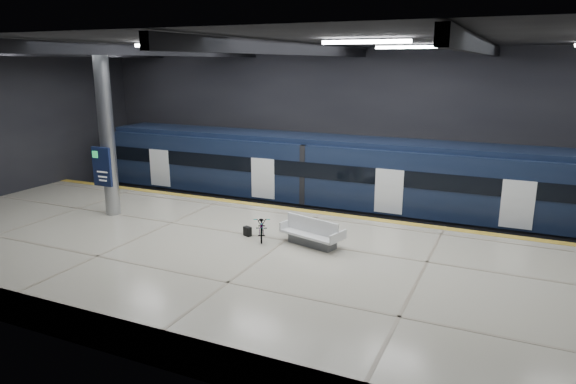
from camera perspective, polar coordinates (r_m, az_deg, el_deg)
The scene contains 10 objects.
ground at distance 19.77m, azimuth 0.95°, elevation -7.48°, with size 30.00×30.00×0.00m, color black.
room_shell at distance 18.43m, azimuth 1.03°, elevation 9.27°, with size 30.10×16.10×8.05m.
platform at distance 17.47m, azimuth -2.36°, elevation -8.57°, with size 30.00×11.00×1.10m, color #BEB7A0.
safety_strip at distance 21.82m, azimuth 3.85°, elevation -2.33°, with size 30.00×0.40×0.01m, color gold.
rails at distance 24.60m, azimuth 6.09°, elevation -2.94°, with size 30.00×1.52×0.16m.
train at distance 23.73m, azimuth 9.13°, elevation 1.26°, with size 29.40×2.84×3.79m.
bench at distance 17.94m, azimuth 2.70°, elevation -4.87°, with size 2.41×1.50×0.99m.
bicycle at distance 18.62m, azimuth -2.92°, elevation -3.87°, with size 0.58×1.66×0.87m, color #99999E.
pannier_bag at distance 18.97m, azimuth -4.53°, elevation -4.37°, with size 0.30×0.18×0.35m, color black.
info_column at distance 22.20m, azimuth -19.53°, elevation 6.04°, with size 0.90×0.78×6.90m.
Camera 1 is at (7.31, -16.84, 7.32)m, focal length 32.00 mm.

